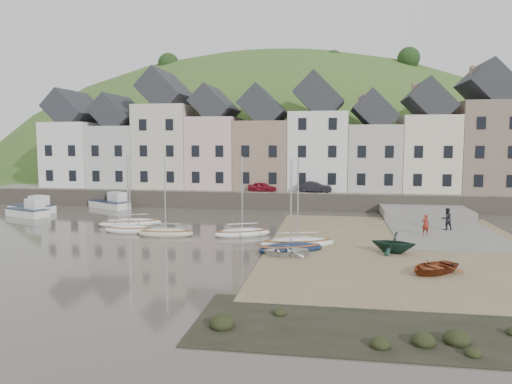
% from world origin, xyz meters
% --- Properties ---
extents(ground, '(160.00, 160.00, 0.00)m').
position_xyz_m(ground, '(0.00, 0.00, 0.00)').
color(ground, '#464037').
rests_on(ground, ground).
extents(quay_land, '(90.00, 30.00, 1.50)m').
position_xyz_m(quay_land, '(0.00, 32.00, 0.75)').
color(quay_land, '#3D5C25').
rests_on(quay_land, ground).
extents(quay_street, '(70.00, 7.00, 0.10)m').
position_xyz_m(quay_street, '(0.00, 20.50, 1.55)').
color(quay_street, slate).
rests_on(quay_street, quay_land).
extents(seawall, '(70.00, 1.20, 1.80)m').
position_xyz_m(seawall, '(0.00, 17.00, 0.90)').
color(seawall, slate).
rests_on(seawall, ground).
extents(beach, '(18.00, 26.00, 0.06)m').
position_xyz_m(beach, '(11.00, 0.00, 0.03)').
color(beach, '#786649').
rests_on(beach, ground).
extents(slipway, '(8.00, 18.00, 0.12)m').
position_xyz_m(slipway, '(15.00, 8.00, 0.06)').
color(slipway, slate).
rests_on(slipway, ground).
extents(hillside, '(134.40, 84.00, 84.00)m').
position_xyz_m(hillside, '(-5.00, 60.00, -17.99)').
color(hillside, '#3D5C25').
rests_on(hillside, ground).
extents(townhouse_terrace, '(61.05, 8.00, 13.93)m').
position_xyz_m(townhouse_terrace, '(1.76, 24.00, 7.32)').
color(townhouse_terrace, silver).
rests_on(townhouse_terrace, quay_land).
extents(sailboat_0, '(5.41, 3.43, 6.32)m').
position_xyz_m(sailboat_0, '(-10.79, 5.20, 0.26)').
color(sailboat_0, white).
rests_on(sailboat_0, ground).
extents(sailboat_1, '(4.04, 1.56, 6.32)m').
position_xyz_m(sailboat_1, '(-9.64, 2.19, 0.27)').
color(sailboat_1, white).
rests_on(sailboat_1, ground).
extents(sailboat_2, '(4.40, 2.00, 6.32)m').
position_xyz_m(sailboat_2, '(-6.24, 1.30, 0.26)').
color(sailboat_2, beige).
rests_on(sailboat_2, ground).
extents(sailboat_3, '(4.63, 3.20, 6.32)m').
position_xyz_m(sailboat_3, '(-0.46, 2.23, 0.26)').
color(sailboat_3, white).
rests_on(sailboat_3, ground).
extents(sailboat_4, '(5.45, 3.03, 6.32)m').
position_xyz_m(sailboat_4, '(4.00, -0.75, 0.26)').
color(sailboat_4, white).
rests_on(sailboat_4, ground).
extents(sailboat_5, '(4.66, 3.25, 6.32)m').
position_xyz_m(sailboat_5, '(3.68, -2.56, 0.26)').
color(sailboat_5, '#122039').
rests_on(sailboat_5, ground).
extents(motorboat_0, '(5.14, 2.84, 1.70)m').
position_xyz_m(motorboat_0, '(-23.80, 11.06, 0.58)').
color(motorboat_0, white).
rests_on(motorboat_0, ground).
extents(motorboat_1, '(4.93, 3.36, 1.70)m').
position_xyz_m(motorboat_1, '(-22.57, 8.52, 0.58)').
color(motorboat_1, white).
rests_on(motorboat_1, ground).
extents(motorboat_2, '(5.57, 4.24, 1.70)m').
position_xyz_m(motorboat_2, '(-17.45, 15.39, 0.58)').
color(motorboat_2, white).
rests_on(motorboat_2, ground).
extents(rowboat_white, '(3.30, 2.65, 0.61)m').
position_xyz_m(rowboat_white, '(3.50, -3.91, 0.36)').
color(rowboat_white, silver).
rests_on(rowboat_white, beach).
extents(rowboat_green, '(3.20, 2.93, 1.42)m').
position_xyz_m(rowboat_green, '(10.24, -2.11, 0.77)').
color(rowboat_green, '#163228').
rests_on(rowboat_green, beach).
extents(rowboat_red, '(3.94, 3.84, 0.67)m').
position_xyz_m(rowboat_red, '(11.81, -6.66, 0.39)').
color(rowboat_red, brown).
rests_on(rowboat_red, beach).
extents(person_red, '(0.62, 0.45, 1.55)m').
position_xyz_m(person_red, '(13.36, 4.35, 0.90)').
color(person_red, maroon).
rests_on(person_red, slipway).
extents(person_dark, '(1.02, 0.90, 1.76)m').
position_xyz_m(person_dark, '(15.44, 6.81, 1.00)').
color(person_dark, black).
rests_on(person_dark, slipway).
extents(car_left, '(3.42, 2.15, 1.09)m').
position_xyz_m(car_left, '(-1.45, 19.50, 2.14)').
color(car_left, maroon).
rests_on(car_left, quay_street).
extents(car_right, '(3.81, 1.41, 1.24)m').
position_xyz_m(car_right, '(4.32, 19.50, 2.22)').
color(car_right, black).
rests_on(car_right, quay_street).
extents(shore_rocks, '(14.00, 6.00, 0.63)m').
position_xyz_m(shore_rocks, '(7.88, -15.39, 0.08)').
color(shore_rocks, black).
rests_on(shore_rocks, ground).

